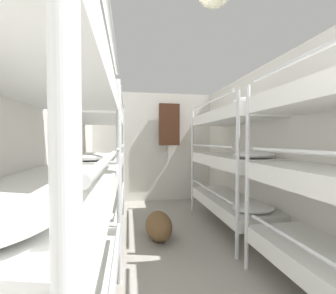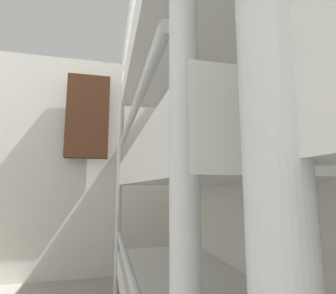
{
  "view_description": "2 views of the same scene",
  "coord_description": "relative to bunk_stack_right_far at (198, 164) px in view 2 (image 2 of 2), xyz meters",
  "views": [
    {
      "loc": [
        -0.56,
        0.24,
        1.33
      ],
      "look_at": [
        -0.06,
        3.05,
        1.25
      ],
      "focal_mm": 24.0,
      "sensor_mm": 36.0,
      "label": 1
    },
    {
      "loc": [
        0.53,
        2.2,
        0.93
      ],
      "look_at": [
        0.78,
        3.23,
        1.09
      ],
      "focal_mm": 28.0,
      "sensor_mm": 36.0,
      "label": 2
    }
  ],
  "objects": [
    {
      "name": "wall_back",
      "position": [
        -0.97,
        1.82,
        0.15
      ],
      "size": [
        2.72,
        0.06,
        2.38
      ],
      "color": "silver",
      "rests_on": "ground_plane"
    },
    {
      "name": "bunk_stack_right_far",
      "position": [
        0.0,
        0.0,
        0.0
      ],
      "size": [
        0.68,
        1.82,
        1.93
      ],
      "color": "silver",
      "rests_on": "ground_plane"
    },
    {
      "name": "hanging_coat",
      "position": [
        -0.64,
        1.67,
        0.64
      ],
      "size": [
        0.44,
        0.12,
        0.9
      ],
      "color": "#472819"
    }
  ]
}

